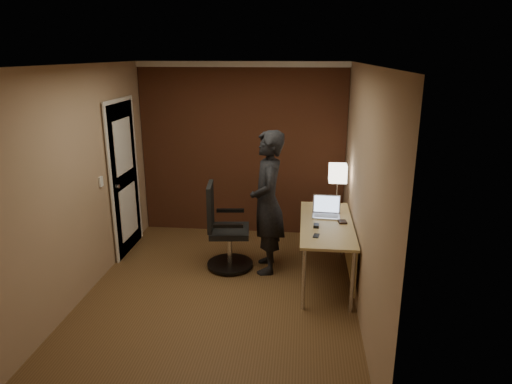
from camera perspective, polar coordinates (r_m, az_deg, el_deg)
room at (r=6.29m, az=-4.72°, el=5.58°), size 4.00×4.00×4.00m
desk at (r=5.39m, az=9.54°, el=-5.10°), size 0.60×1.50×0.73m
desk_lamp at (r=5.85m, az=10.18°, el=2.27°), size 0.22×0.22×0.54m
laptop at (r=5.56m, az=8.78°, el=-2.25°), size 0.34×0.28×0.23m
mouse at (r=5.19m, az=7.54°, el=-4.20°), size 0.06×0.10×0.03m
phone at (r=4.94m, az=7.54°, el=-5.44°), size 0.08×0.12×0.01m
wallet at (r=5.36m, az=10.76°, el=-3.68°), size 0.11×0.12×0.02m
office_chair at (r=5.70m, az=-4.01°, el=-5.05°), size 0.58×0.63×1.07m
person at (r=5.50m, az=1.45°, el=-1.34°), size 0.49×0.68×1.76m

